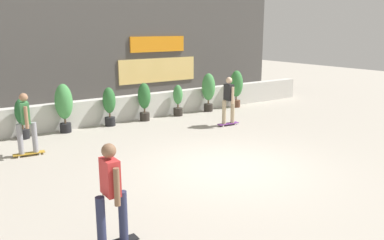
{
  "coord_description": "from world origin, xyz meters",
  "views": [
    {
      "loc": [
        -5.9,
        -7.01,
        3.35
      ],
      "look_at": [
        0.0,
        1.5,
        0.9
      ],
      "focal_mm": 36.69,
      "sensor_mm": 36.0,
      "label": 1
    }
  ],
  "objects": [
    {
      "name": "skater_by_wall_right",
      "position": [
        -3.79,
        3.7,
        0.94
      ],
      "size": [
        0.82,
        0.56,
        1.7
      ],
      "color": "#BF8C26",
      "rests_on": "ground"
    },
    {
      "name": "building_backdrop",
      "position": [
        0.01,
        10.0,
        3.25
      ],
      "size": [
        20.0,
        2.08,
        6.5
      ],
      "color": "#4C4947",
      "rests_on": "ground"
    },
    {
      "name": "skater_mid_plaza",
      "position": [
        2.74,
        3.23,
        0.94
      ],
      "size": [
        0.81,
        0.56,
        1.7
      ],
      "color": "#72338C",
      "rests_on": "ground"
    },
    {
      "name": "potted_plant_3",
      "position": [
        -0.67,
        5.55,
        0.76
      ],
      "size": [
        0.44,
        0.44,
        1.35
      ],
      "color": "black",
      "rests_on": "ground"
    },
    {
      "name": "potted_plant_4",
      "position": [
        0.69,
        5.55,
        0.8
      ],
      "size": [
        0.46,
        0.46,
        1.39
      ],
      "color": "#2D2823",
      "rests_on": "ground"
    },
    {
      "name": "potted_plant_7",
      "position": [
        5.11,
        5.55,
        0.92
      ],
      "size": [
        0.55,
        0.55,
        1.57
      ],
      "color": "brown",
      "rests_on": "ground"
    },
    {
      "name": "potted_plant_1",
      "position": [
        -3.53,
        5.55,
        0.67
      ],
      "size": [
        0.39,
        0.39,
        1.24
      ],
      "color": "black",
      "rests_on": "ground"
    },
    {
      "name": "skater_by_wall_left",
      "position": [
        -3.77,
        -1.79,
        0.94
      ],
      "size": [
        0.8,
        0.56,
        1.7
      ],
      "color": "black",
      "rests_on": "ground"
    },
    {
      "name": "potted_plant_5",
      "position": [
        2.15,
        5.55,
        0.64
      ],
      "size": [
        0.37,
        0.37,
        1.2
      ],
      "color": "#2D2823",
      "rests_on": "ground"
    },
    {
      "name": "ground_plane",
      "position": [
        0.0,
        0.0,
        0.0
      ],
      "size": [
        48.0,
        48.0,
        0.0
      ],
      "primitive_type": "plane",
      "color": "#A8A093"
    },
    {
      "name": "potted_plant_6",
      "position": [
        3.62,
        5.55,
        0.91
      ],
      "size": [
        0.54,
        0.54,
        1.55
      ],
      "color": "#2D2823",
      "rests_on": "ground"
    },
    {
      "name": "potted_plant_2",
      "position": [
        -2.23,
        5.55,
        0.94
      ],
      "size": [
        0.56,
        0.56,
        1.6
      ],
      "color": "black",
      "rests_on": "ground"
    },
    {
      "name": "planter_wall",
      "position": [
        0.0,
        6.0,
        0.45
      ],
      "size": [
        18.0,
        0.4,
        0.9
      ],
      "primitive_type": "cube",
      "color": "beige",
      "rests_on": "ground"
    }
  ]
}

